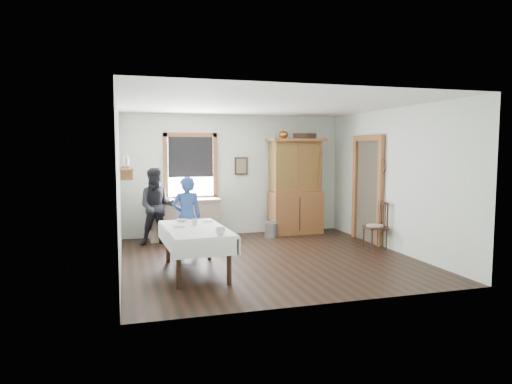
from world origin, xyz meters
TOP-DOWN VIEW (x-y plane):
  - room at (0.00, 0.00)m, footprint 5.01×5.01m
  - window at (-1.00, 2.46)m, footprint 1.18×0.07m
  - doorway at (2.46, 0.85)m, footprint 0.09×1.14m
  - wall_shelf at (-2.37, 1.54)m, footprint 0.24×1.00m
  - framed_picture at (0.15, 2.46)m, footprint 0.30×0.04m
  - rug_beater at (2.45, 0.30)m, footprint 0.01×0.27m
  - work_counter at (-1.20, 2.16)m, footprint 1.53×0.62m
  - china_hutch at (1.35, 2.14)m, footprint 1.30×0.66m
  - dining_table at (-1.37, -0.60)m, footprint 1.03×1.83m
  - spindle_chair at (2.25, 0.17)m, footprint 0.45×0.45m
  - pail at (0.67, 1.84)m, footprint 0.33×0.33m
  - wicker_basket at (1.05, 2.03)m, footprint 0.38×0.28m
  - woman_blue at (-1.36, 0.54)m, footprint 0.49×0.32m
  - figure_dark at (-1.79, 1.67)m, footprint 0.75×0.61m
  - table_cup_a at (-1.12, -1.31)m, footprint 0.16×0.16m
  - table_cup_b at (-1.35, -0.34)m, footprint 0.11×0.11m
  - table_bowl at (-1.51, 0.04)m, footprint 0.21×0.21m
  - counter_book at (-1.69, 2.12)m, footprint 0.23×0.26m
  - counter_bowl at (-1.56, 2.10)m, footprint 0.20×0.20m
  - shelf_bowl at (-2.37, 1.55)m, footprint 0.22×0.22m

SIDE VIEW (x-z plane):
  - wicker_basket at x=1.05m, z-range 0.00..0.21m
  - pail at x=0.67m, z-range 0.00..0.31m
  - dining_table at x=-1.37m, z-range 0.00..0.71m
  - work_counter at x=-1.20m, z-range 0.00..0.87m
  - spindle_chair at x=2.25m, z-range 0.00..0.92m
  - woman_blue at x=-1.36m, z-range 0.00..1.34m
  - figure_dark at x=-1.79m, z-range 0.00..1.45m
  - table_bowl at x=-1.51m, z-range 0.71..0.76m
  - table_cup_b at x=-1.35m, z-range 0.71..0.81m
  - table_cup_a at x=-1.12m, z-range 0.71..0.82m
  - counter_book at x=-1.69m, z-range 0.87..0.89m
  - counter_bowl at x=-1.56m, z-range 0.87..0.92m
  - china_hutch at x=1.35m, z-range 0.00..2.17m
  - doorway at x=2.46m, z-range 0.05..2.27m
  - room at x=0.00m, z-range 0.00..2.70m
  - framed_picture at x=0.15m, z-range 1.35..1.75m
  - wall_shelf at x=-2.37m, z-range 1.35..1.79m
  - shelf_bowl at x=-2.37m, z-range 1.57..1.62m
  - window at x=-1.00m, z-range 0.88..2.36m
  - rug_beater at x=2.45m, z-range 1.58..1.86m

